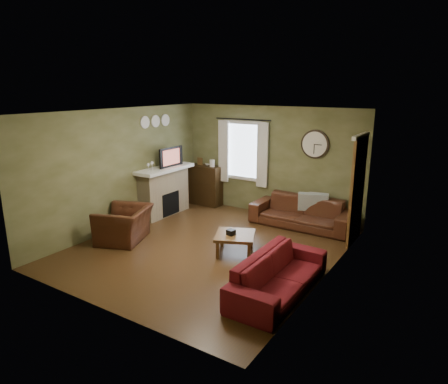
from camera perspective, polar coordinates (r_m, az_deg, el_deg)
The scene contains 31 objects.
floor at distance 7.83m, azimuth -2.22°, elevation -7.98°, with size 4.60×5.20×0.00m, color #412A15.
ceiling at distance 7.23m, azimuth -2.43°, elevation 11.37°, with size 4.60×5.20×0.00m, color white.
wall_left at distance 8.91m, azimuth -14.56°, elevation 3.14°, with size 0.00×5.20×2.60m, color #63663E.
wall_right at distance 6.43m, azimuth 14.76°, elevation -1.35°, with size 0.00×5.20×2.60m, color #63663E.
wall_back at distance 9.62m, azimuth 6.60°, elevation 4.37°, with size 4.60×0.00×2.60m, color #63663E.
wall_front at distance 5.58m, azimuth -17.81°, elevation -4.07°, with size 4.60×0.00×2.60m, color #63663E.
fireplace at distance 9.74m, azimuth -8.55°, elevation -0.08°, with size 0.40×1.40×1.10m, color tan.
firebox at distance 9.69m, azimuth -7.64°, elevation -1.67°, with size 0.04×0.60×0.55m, color black.
mantel at distance 9.59m, azimuth -8.55°, elevation 3.30°, with size 0.58×1.60×0.08m, color white.
tv at distance 9.65m, azimuth -7.92°, elevation 4.68°, with size 0.60×0.08×0.35m, color black.
tv_screen at distance 9.59m, azimuth -7.57°, elevation 4.97°, with size 0.02×0.62×0.36m, color #994C3F.
medallion_left at distance 9.32m, azimuth -11.23°, elevation 9.75°, with size 0.28×0.28×0.03m, color white.
medallion_mid at distance 9.57m, azimuth -9.77°, elevation 9.95°, with size 0.28×0.28×0.03m, color white.
medallion_right at distance 9.83m, azimuth -8.38°, elevation 10.13°, with size 0.28×0.28×0.03m, color white.
window_pane at distance 9.89m, azimuth 2.92°, elevation 5.92°, with size 1.00×0.02×1.30m, color silver, non-canonical shape.
curtain_rod at distance 9.71m, azimuth 2.69°, elevation 10.33°, with size 0.03×0.03×1.50m, color black.
curtain_left at distance 10.10m, azimuth -0.09°, elevation 5.83°, with size 0.28×0.04×1.55m, color silver.
curtain_right at distance 9.55m, azimuth 5.49°, elevation 5.24°, with size 0.28×0.04×1.55m, color silver.
wall_clock at distance 9.07m, azimuth 12.83°, elevation 6.66°, with size 0.64×0.06×0.64m, color white, non-canonical shape.
door at distance 8.23m, azimuth 18.50°, elevation 0.09°, with size 0.05×0.90×2.10m, color brown.
bookshelf at distance 10.49m, azimuth -2.67°, elevation 0.98°, with size 0.88×0.37×1.04m, color black, non-canonical shape.
book at distance 10.55m, azimuth -2.69°, elevation 3.52°, with size 0.17×0.23×0.02m, color brown.
sofa_brown at distance 9.05m, azimuth 11.04°, elevation -2.86°, with size 2.24×0.87×0.65m, color #401F13.
pillow_left at distance 9.08m, azimuth 11.83°, elevation -1.36°, with size 0.41×0.12×0.41m, color #A1ADAF.
pillow_right at distance 9.08m, azimuth 13.34°, elevation -1.45°, with size 0.42×0.13×0.42m, color #A1ADAF.
sofa_red at distance 6.19m, azimuth 7.85°, elevation -11.57°, with size 2.05×0.80×0.60m, color maroon.
armchair at distance 8.32m, azimuth -14.06°, elevation -4.52°, with size 1.05×0.92×0.68m, color #401F13.
coffee_table at distance 7.53m, azimuth 1.58°, elevation -7.38°, with size 0.71×0.71×0.38m, color brown, non-canonical shape.
tissue_box at distance 7.41m, azimuth 1.00°, elevation -6.01°, with size 0.13×0.13×0.10m, color black.
wine_glass_a at distance 9.15m, azimuth -10.76°, elevation 3.48°, with size 0.06×0.06×0.18m, color white, non-canonical shape.
wine_glass_b at distance 9.24m, azimuth -10.22°, elevation 3.69°, with size 0.07×0.07×0.21m, color white, non-canonical shape.
Camera 1 is at (4.14, -5.91, 3.05)m, focal length 32.00 mm.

